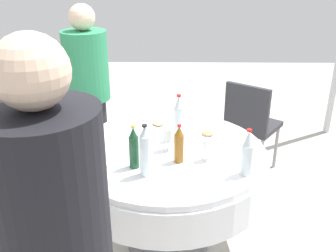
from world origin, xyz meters
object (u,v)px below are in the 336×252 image
wine_glass_mid (208,146)px  chair_outer (250,121)px  wine_glass_far (168,135)px  bottle_amber_inner (179,145)px  bottle_clear_front (179,119)px  bottle_clear_rear (145,152)px  plate_east (208,135)px  plate_north (97,158)px  person_inner (89,100)px  dining_table (168,170)px  bottle_dark_green_far (134,148)px  bottle_clear_mid (247,154)px  plate_south (158,125)px

wine_glass_mid → chair_outer: bearing=-23.2°
wine_glass_far → bottle_amber_inner: bearing=-155.5°
bottle_clear_front → wine_glass_mid: (-0.28, -0.17, -0.05)m
wine_glass_mid → bottle_clear_rear: bearing=116.1°
plate_east → plate_north: size_ratio=0.81×
person_inner → bottle_amber_inner: bearing=-93.0°
dining_table → bottle_clear_rear: (-0.31, 0.12, 0.29)m
dining_table → bottle_dark_green_far: 0.40m
person_inner → plate_east: bearing=-72.3°
plate_north → chair_outer: 1.61m
bottle_amber_inner → bottle_clear_front: bearing=0.0°
wine_glass_far → wine_glass_mid: bearing=-117.9°
bottle_clear_mid → chair_outer: bearing=-12.3°
plate_south → plate_north: size_ratio=0.84×
bottle_clear_front → wine_glass_mid: bottle_clear_front is taller
wine_glass_far → plate_east: size_ratio=0.74×
bottle_clear_rear → plate_north: size_ratio=1.22×
bottle_amber_inner → plate_east: bearing=-29.9°
wine_glass_far → chair_outer: (0.99, -0.71, -0.33)m
plate_north → bottle_amber_inner: bearing=-91.3°
bottle_dark_green_far → wine_glass_far: bottle_dark_green_far is taller
plate_north → person_inner: (0.85, 0.21, 0.05)m
bottle_amber_inner → plate_east: 0.41m
wine_glass_far → plate_south: wine_glass_far is taller
bottle_clear_mid → plate_south: bottle_clear_mid is taller
plate_south → chair_outer: bearing=-51.4°
plate_south → bottle_clear_rear: bearing=176.0°
bottle_clear_front → plate_north: size_ratio=1.25×
bottle_clear_front → chair_outer: bottle_clear_front is taller
dining_table → plate_north: bearing=109.6°
person_inner → bottle_dark_green_far: bearing=-106.5°
bottle_clear_mid → person_inner: person_inner is taller
plate_east → person_inner: 1.04m
bottle_dark_green_far → plate_north: bearing=71.1°
dining_table → bottle_clear_mid: bearing=-124.6°
bottle_clear_mid → bottle_clear_rear: bearing=91.5°
bottle_clear_mid → plate_south: size_ratio=1.31×
bottle_clear_front → wine_glass_far: bottle_clear_front is taller
plate_south → bottle_clear_front: bearing=-146.0°
bottle_clear_mid → wine_glass_far: (0.28, 0.43, -0.02)m
bottle_clear_mid → plate_south: bearing=38.1°
bottle_clear_rear → bottle_clear_mid: (0.01, -0.55, -0.02)m
bottle_amber_inner → person_inner: bearing=39.1°
dining_table → chair_outer: bearing=-36.2°
dining_table → plate_north: (-0.15, 0.42, 0.16)m
bottle_clear_mid → plate_south: 0.83m
plate_east → plate_north: 0.76m
dining_table → chair_outer: size_ratio=1.45×
bottle_clear_mid → plate_east: bottle_clear_mid is taller
bottle_dark_green_far → wine_glass_mid: size_ratio=1.90×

